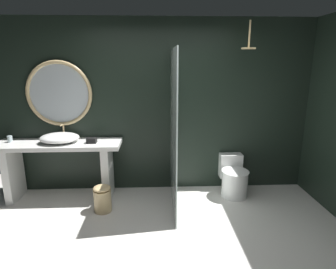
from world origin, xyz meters
name	(u,v)px	position (x,y,z in m)	size (l,w,h in m)	color
ground_plane	(162,267)	(0.00, 0.00, 0.00)	(5.76, 5.76, 0.00)	silver
back_wall_panel	(158,107)	(0.00, 1.90, 1.30)	(4.80, 0.10, 2.60)	black
vanity_counter	(60,161)	(-1.44, 1.56, 0.58)	(1.78, 0.54, 0.86)	silver
vessel_sink	(60,138)	(-1.41, 1.56, 0.93)	(0.55, 0.45, 0.23)	white
tumbler_cup	(10,139)	(-2.14, 1.61, 0.90)	(0.07, 0.07, 0.09)	silver
tissue_box	(92,140)	(-0.95, 1.52, 0.89)	(0.13, 0.12, 0.07)	black
round_wall_mirror	(59,94)	(-1.44, 1.81, 1.52)	(0.96, 0.05, 0.96)	#D6B77F
shower_glass_panel	(174,132)	(0.19, 1.25, 1.07)	(0.02, 1.20, 2.14)	silver
rain_shower_head	(249,45)	(1.20, 1.46, 2.19)	(0.19, 0.19, 0.36)	#D6B77F
toilet	(233,178)	(1.13, 1.56, 0.26)	(0.40, 0.59, 0.58)	white
waste_bin	(102,198)	(-0.77, 1.13, 0.19)	(0.23, 0.23, 0.37)	#D6B77F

